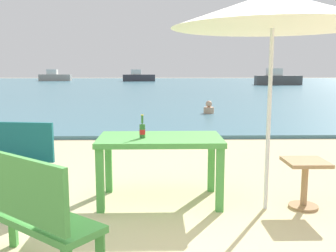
% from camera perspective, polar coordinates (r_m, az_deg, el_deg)
% --- Properties ---
extents(ground_plane, '(120.00, 120.00, 0.00)m').
position_cam_1_polar(ground_plane, '(3.46, 3.51, -17.60)').
color(ground_plane, beige).
extents(sea_water, '(120.00, 50.00, 0.08)m').
position_cam_1_polar(sea_water, '(33.12, -0.84, 6.11)').
color(sea_water, teal).
rests_on(sea_water, ground_plane).
extents(picnic_table_green, '(1.40, 0.80, 0.76)m').
position_cam_1_polar(picnic_table_green, '(4.32, -1.21, -3.08)').
color(picnic_table_green, '#4C9E47').
rests_on(picnic_table_green, ground_plane).
extents(beer_bottle_amber, '(0.07, 0.07, 0.26)m').
position_cam_1_polar(beer_bottle_amber, '(4.22, -3.90, -0.57)').
color(beer_bottle_amber, '#2D662D').
rests_on(beer_bottle_amber, picnic_table_green).
extents(patio_umbrella, '(2.10, 2.10, 2.30)m').
position_cam_1_polar(patio_umbrella, '(4.16, 15.62, 16.48)').
color(patio_umbrella, silver).
rests_on(patio_umbrella, ground_plane).
extents(side_table_wood, '(0.44, 0.44, 0.54)m').
position_cam_1_polar(side_table_wood, '(4.44, 19.98, -7.24)').
color(side_table_wood, '#9E7A51').
rests_on(side_table_wood, ground_plane).
extents(bench_green_left, '(1.16, 1.03, 0.95)m').
position_cam_1_polar(bench_green_left, '(2.96, -20.80, -11.43)').
color(bench_green_left, '#4C9E47').
rests_on(bench_green_left, ground_plane).
extents(swimmer_person, '(0.34, 0.34, 0.41)m').
position_cam_1_polar(swimmer_person, '(12.42, 6.19, 2.66)').
color(swimmer_person, tan).
rests_on(swimmer_person, sea_water).
extents(boat_cargo_ship, '(4.03, 1.10, 1.46)m').
position_cam_1_polar(boat_cargo_ship, '(35.29, 16.21, 6.85)').
color(boat_cargo_ship, '#4C4C4C').
rests_on(boat_cargo_ship, sea_water).
extents(boat_barge, '(3.71, 1.01, 1.35)m').
position_cam_1_polar(boat_barge, '(46.99, -16.73, 7.15)').
color(boat_barge, gray).
rests_on(boat_barge, sea_water).
extents(boat_sailboat, '(3.70, 1.01, 1.34)m').
position_cam_1_polar(boat_sailboat, '(44.15, -4.45, 7.41)').
color(boat_sailboat, '#38383F').
rests_on(boat_sailboat, sea_water).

